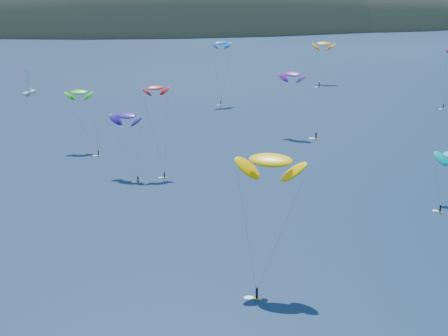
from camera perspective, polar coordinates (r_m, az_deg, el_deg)
name	(u,v)px	position (r m, az deg, el deg)	size (l,w,h in m)	color
island	(192,32)	(616.43, -2.95, 12.33)	(730.00, 300.00, 210.00)	#3D3526
sailboat	(29,91)	(274.51, -17.36, 6.72)	(9.65, 8.78, 11.51)	silver
kitesurfer_2	(271,160)	(101.75, 4.29, 0.72)	(12.26, 12.44, 24.22)	gold
kitesurfer_3	(79,92)	(184.60, -13.11, 6.77)	(9.43, 11.27, 18.69)	gold
kitesurfer_4	(221,43)	(241.52, -0.24, 11.38)	(8.74, 8.44, 25.27)	gold
kitesurfer_6	(292,74)	(196.60, 6.27, 8.52)	(11.61, 12.64, 21.39)	gold
kitesurfer_9	(155,88)	(159.40, -6.28, 7.29)	(6.85, 8.77, 23.63)	gold
kitesurfer_10	(126,116)	(159.14, -8.96, 4.76)	(9.51, 12.48, 17.67)	gold
kitesurfer_11	(324,44)	(288.92, 9.10, 11.17)	(10.87, 15.64, 20.25)	gold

